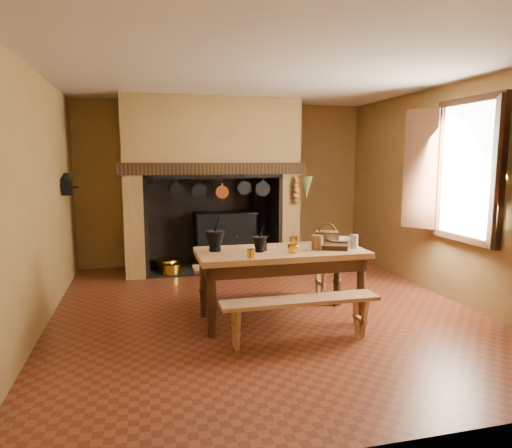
{
  "coord_description": "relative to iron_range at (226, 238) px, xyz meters",
  "views": [
    {
      "loc": [
        -1.41,
        -5.2,
        1.85
      ],
      "look_at": [
        -0.03,
        0.3,
        1.03
      ],
      "focal_mm": 32.0,
      "sensor_mm": 36.0,
      "label": 1
    }
  ],
  "objects": [
    {
      "name": "bench_front",
      "position": [
        0.13,
        -3.47,
        -0.14
      ],
      "size": [
        1.62,
        0.28,
        0.46
      ],
      "color": "tan",
      "rests_on": "floor"
    },
    {
      "name": "wooden_tray",
      "position": [
        0.73,
        -2.89,
        0.37
      ],
      "size": [
        0.4,
        0.35,
        0.06
      ],
      "primitive_type": "cube",
      "rotation": [
        0.0,
        0.0,
        -0.43
      ],
      "color": "#3D2113",
      "rests_on": "work_table"
    },
    {
      "name": "iron_range",
      "position": [
        0.0,
        0.0,
        0.0
      ],
      "size": [
        1.12,
        0.55,
        1.6
      ],
      "color": "black",
      "rests_on": "floor"
    },
    {
      "name": "mixing_bowl",
      "position": [
        0.91,
        -2.71,
        0.38
      ],
      "size": [
        0.36,
        0.36,
        0.08
      ],
      "primitive_type": "imported",
      "rotation": [
        0.0,
        0.0,
        -0.09
      ],
      "color": "beige",
      "rests_on": "work_table"
    },
    {
      "name": "brass_mug_a",
      "position": [
        -0.3,
        -3.15,
        0.39
      ],
      "size": [
        0.11,
        0.11,
        0.1
      ],
      "primitive_type": "cylinder",
      "rotation": [
        0.0,
        0.0,
        0.33
      ],
      "color": "gold",
      "rests_on": "work_table"
    },
    {
      "name": "brass_mug_b",
      "position": [
        0.39,
        -2.51,
        0.38
      ],
      "size": [
        0.1,
        0.1,
        0.09
      ],
      "primitive_type": "cylinder",
      "rotation": [
        0.0,
        0.0,
        0.16
      ],
      "color": "gold",
      "rests_on": "work_table"
    },
    {
      "name": "floor",
      "position": [
        0.04,
        -2.45,
        -0.48
      ],
      "size": [
        5.5,
        5.5,
        0.0
      ],
      "primitive_type": "plane",
      "color": "brown",
      "rests_on": "ground"
    },
    {
      "name": "wall_front",
      "position": [
        0.04,
        -5.2,
        0.92
      ],
      "size": [
        5.0,
        0.02,
        2.8
      ],
      "primitive_type": "cube",
      "color": "olive",
      "rests_on": "floor"
    },
    {
      "name": "mortar_small",
      "position": [
        -0.13,
        -2.85,
        0.43
      ],
      "size": [
        0.17,
        0.17,
        0.29
      ],
      "rotation": [
        0.0,
        0.0,
        -0.33
      ],
      "color": "black",
      "rests_on": "work_table"
    },
    {
      "name": "stoneware_crock",
      "position": [
        0.54,
        -2.89,
        0.42
      ],
      "size": [
        0.14,
        0.14,
        0.17
      ],
      "primitive_type": "cylinder",
      "rotation": [
        0.0,
        0.0,
        -0.08
      ],
      "color": "brown",
      "rests_on": "work_table"
    },
    {
      "name": "wicker_basket",
      "position": [
        0.8,
        -2.55,
        0.42
      ],
      "size": [
        0.3,
        0.25,
        0.25
      ],
      "rotation": [
        0.0,
        0.0,
        -0.24
      ],
      "color": "#4D2B17",
      "rests_on": "work_table"
    },
    {
      "name": "coffee_grinder",
      "position": [
        -0.09,
        -2.79,
        0.4
      ],
      "size": [
        0.15,
        0.12,
        0.16
      ],
      "rotation": [
        0.0,
        0.0,
        0.09
      ],
      "color": "#3D2113",
      "rests_on": "work_table"
    },
    {
      "name": "mortar_large",
      "position": [
        -0.6,
        -2.69,
        0.47
      ],
      "size": [
        0.23,
        0.23,
        0.39
      ],
      "rotation": [
        0.0,
        0.0,
        -0.26
      ],
      "color": "black",
      "rests_on": "work_table"
    },
    {
      "name": "wall_coffee_mill",
      "position": [
        -2.38,
        -0.9,
        1.03
      ],
      "size": [
        0.23,
        0.16,
        0.31
      ],
      "color": "black",
      "rests_on": "wall_left"
    },
    {
      "name": "wall_left",
      "position": [
        -2.46,
        -2.45,
        0.92
      ],
      "size": [
        0.02,
        5.5,
        2.8
      ],
      "primitive_type": "cube",
      "color": "olive",
      "rests_on": "floor"
    },
    {
      "name": "glass_jar",
      "position": [
        0.98,
        -2.91,
        0.42
      ],
      "size": [
        0.11,
        0.11,
        0.16
      ],
      "primitive_type": "cylinder",
      "rotation": [
        0.0,
        0.0,
        -0.22
      ],
      "color": "beige",
      "rests_on": "work_table"
    },
    {
      "name": "back_wall",
      "position": [
        0.04,
        0.3,
        0.92
      ],
      "size": [
        5.0,
        0.02,
        2.8
      ],
      "primitive_type": "cube",
      "color": "olive",
      "rests_on": "floor"
    },
    {
      "name": "brass_cup",
      "position": [
        0.21,
        -3.01,
        0.39
      ],
      "size": [
        0.14,
        0.14,
        0.1
      ],
      "primitive_type": "imported",
      "rotation": [
        0.0,
        0.0,
        0.16
      ],
      "color": "gold",
      "rests_on": "work_table"
    },
    {
      "name": "onion_string",
      "position": [
        1.04,
        -0.66,
        0.85
      ],
      "size": [
        0.12,
        0.1,
        0.46
      ],
      "primitive_type": null,
      "color": "#94561B",
      "rests_on": "chimney_breast"
    },
    {
      "name": "window",
      "position": [
        2.39,
        -2.85,
        1.22
      ],
      "size": [
        0.39,
        1.75,
        1.76
      ],
      "color": "white",
      "rests_on": "wall_right"
    },
    {
      "name": "ceiling",
      "position": [
        0.04,
        -2.45,
        2.32
      ],
      "size": [
        5.5,
        5.5,
        0.0
      ],
      "primitive_type": "plane",
      "rotation": [
        3.14,
        0.0,
        0.0
      ],
      "color": "silver",
      "rests_on": "back_wall"
    },
    {
      "name": "work_table",
      "position": [
        0.13,
        -2.81,
        0.21
      ],
      "size": [
        1.9,
        0.84,
        0.82
      ],
      "color": "tan",
      "rests_on": "floor"
    },
    {
      "name": "hearth_pans",
      "position": [
        -1.01,
        -0.23,
        -0.39
      ],
      "size": [
        0.51,
        0.62,
        0.2
      ],
      "color": "gold",
      "rests_on": "floor"
    },
    {
      "name": "bench_back",
      "position": [
        0.13,
        -2.18,
        -0.1
      ],
      "size": [
        1.84,
        0.32,
        0.52
      ],
      "color": "tan",
      "rests_on": "floor"
    },
    {
      "name": "herb_bunch",
      "position": [
        1.22,
        -0.66,
        0.9
      ],
      "size": [
        0.2,
        0.2,
        0.35
      ],
      "primitive_type": "cone",
      "rotation": [
        3.14,
        0.0,
        0.0
      ],
      "color": "#5F6A32",
      "rests_on": "chimney_breast"
    },
    {
      "name": "wall_right",
      "position": [
        2.54,
        -2.45,
        0.92
      ],
      "size": [
        0.02,
        5.5,
        2.8
      ],
      "primitive_type": "cube",
      "color": "olive",
      "rests_on": "floor"
    },
    {
      "name": "hanging_pans",
      "position": [
        -0.3,
        -0.64,
        0.88
      ],
      "size": [
        1.92,
        0.29,
        0.27
      ],
      "color": "black",
      "rests_on": "chimney_breast"
    },
    {
      "name": "chimney_breast",
      "position": [
        -0.26,
        -0.14,
        1.33
      ],
      "size": [
        2.95,
        0.96,
        2.8
      ],
      "color": "olive",
      "rests_on": "floor"
    }
  ]
}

